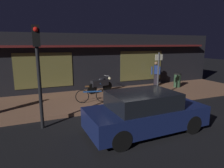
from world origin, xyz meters
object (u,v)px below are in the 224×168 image
at_px(parked_car_near, 145,112).
at_px(motorcycle, 100,84).
at_px(person_bystander, 156,73).
at_px(trash_bin, 177,80).
at_px(bicycle_parked, 92,95).
at_px(sign_post, 158,72).
at_px(traffic_light_pole, 38,59).

bearing_deg(parked_car_near, motorcycle, 87.37).
relative_size(person_bystander, trash_bin, 1.80).
xyz_separation_m(bicycle_parked, parked_car_near, (0.79, -3.53, 0.20)).
bearing_deg(sign_post, person_bystander, 57.29).
height_order(person_bystander, sign_post, sign_post).
bearing_deg(parked_car_near, sign_post, 48.70).
height_order(bicycle_parked, parked_car_near, parked_car_near).
bearing_deg(trash_bin, bicycle_parked, -168.96).
relative_size(trash_bin, parked_car_near, 0.22).
relative_size(trash_bin, traffic_light_pole, 0.26).
height_order(motorcycle, trash_bin, motorcycle).
xyz_separation_m(motorcycle, person_bystander, (4.04, 0.24, 0.38)).
distance_m(sign_post, trash_bin, 3.34).
bearing_deg(parked_car_near, bicycle_parked, 102.55).
height_order(traffic_light_pole, parked_car_near, traffic_light_pole).
distance_m(motorcycle, trash_bin, 5.26).
bearing_deg(motorcycle, parked_car_near, -92.63).
relative_size(sign_post, parked_car_near, 0.58).
bearing_deg(motorcycle, trash_bin, -5.88).
distance_m(bicycle_parked, trash_bin, 6.38).
bearing_deg(sign_post, motorcycle, 138.27).
bearing_deg(traffic_light_pole, person_bystander, 27.30).
xyz_separation_m(motorcycle, traffic_light_pole, (-3.49, -3.64, 1.83)).
relative_size(motorcycle, traffic_light_pole, 0.47).
height_order(motorcycle, sign_post, sign_post).
height_order(motorcycle, bicycle_parked, motorcycle).
height_order(bicycle_parked, sign_post, sign_post).
bearing_deg(bicycle_parked, person_bystander, 21.55).
bearing_deg(traffic_light_pole, sign_post, 13.58).
height_order(person_bystander, trash_bin, person_bystander).
bearing_deg(sign_post, traffic_light_pole, -166.42).
bearing_deg(sign_post, parked_car_near, -131.30).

